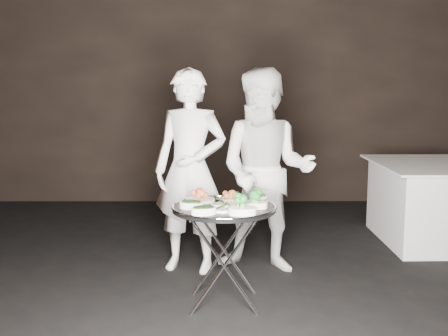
{
  "coord_description": "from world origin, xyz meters",
  "views": [
    {
      "loc": [
        0.07,
        -3.69,
        1.56
      ],
      "look_at": [
        0.08,
        0.22,
        0.95
      ],
      "focal_mm": 45.0,
      "sensor_mm": 36.0,
      "label": 1
    }
  ],
  "objects_px": {
    "dining_table": "(446,203)",
    "tray_stand": "(224,251)",
    "waiter_left": "(190,171)",
    "serving_tray": "(224,208)",
    "waiter_right": "(266,171)"
  },
  "relations": [
    {
      "from": "serving_tray",
      "to": "waiter_left",
      "type": "height_order",
      "value": "waiter_left"
    },
    {
      "from": "waiter_left",
      "to": "waiter_right",
      "type": "distance_m",
      "value": 0.62
    },
    {
      "from": "tray_stand",
      "to": "waiter_left",
      "type": "relative_size",
      "value": 0.41
    },
    {
      "from": "waiter_right",
      "to": "dining_table",
      "type": "xyz_separation_m",
      "value": [
        1.82,
        0.83,
        -0.44
      ]
    },
    {
      "from": "waiter_left",
      "to": "dining_table",
      "type": "relative_size",
      "value": 1.23
    },
    {
      "from": "tray_stand",
      "to": "dining_table",
      "type": "distance_m",
      "value": 2.67
    },
    {
      "from": "serving_tray",
      "to": "waiter_left",
      "type": "bearing_deg",
      "value": 110.11
    },
    {
      "from": "tray_stand",
      "to": "serving_tray",
      "type": "height_order",
      "value": "serving_tray"
    },
    {
      "from": "waiter_right",
      "to": "serving_tray",
      "type": "bearing_deg",
      "value": -101.23
    },
    {
      "from": "tray_stand",
      "to": "waiter_left",
      "type": "bearing_deg",
      "value": 110.11
    },
    {
      "from": "tray_stand",
      "to": "waiter_right",
      "type": "relative_size",
      "value": 0.41
    },
    {
      "from": "waiter_left",
      "to": "dining_table",
      "type": "bearing_deg",
      "value": 33.82
    },
    {
      "from": "tray_stand",
      "to": "serving_tray",
      "type": "xyz_separation_m",
      "value": [
        0.0,
        0.0,
        0.31
      ]
    },
    {
      "from": "tray_stand",
      "to": "dining_table",
      "type": "height_order",
      "value": "dining_table"
    },
    {
      "from": "dining_table",
      "to": "tray_stand",
      "type": "bearing_deg",
      "value": -144.19
    }
  ]
}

